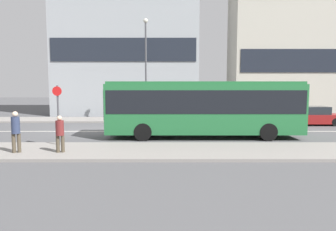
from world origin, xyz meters
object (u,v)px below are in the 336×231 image
Objects in this scene: bus_stop_sign at (57,111)px; city_bus at (202,105)px; pedestrian_near_stop at (14,129)px; street_lamp at (145,60)px; pedestrian_down_pavement at (59,132)px; parked_car_0 at (311,116)px.

city_bus is at bearing 21.89° from bus_stop_sign.
city_bus reaches higher than bus_stop_sign.
city_bus is at bearing 5.01° from pedestrian_near_stop.
city_bus reaches higher than pedestrian_near_stop.
city_bus is 1.34× the size of street_lamp.
pedestrian_down_pavement is at bearing -143.17° from city_bus.
parked_car_0 is at bearing 20.36° from pedestrian_down_pavement.
bus_stop_sign is 0.35× the size of street_lamp.
pedestrian_down_pavement is (-6.59, -4.53, -0.83)m from city_bus.
street_lamp is (2.80, 11.76, 3.99)m from pedestrian_down_pavement.
pedestrian_near_stop is (-8.43, -4.58, -0.71)m from city_bus.
city_bus is 3.84× the size of bus_stop_sign.
pedestrian_down_pavement reaches higher than parked_car_0.
pedestrian_near_stop reaches higher than parked_car_0.
street_lamp is at bearing 45.03° from pedestrian_near_stop.
bus_stop_sign is at bearing -155.78° from city_bus.
bus_stop_sign is at bearing -108.79° from street_lamp.
pedestrian_near_stop is at bearing -149.78° from parked_car_0.
parked_car_0 is 1.47× the size of bus_stop_sign.
bus_stop_sign is (-7.24, -2.91, -0.05)m from city_bus.
parked_car_0 is 13.58m from street_lamp.
city_bus is 8.04m from pedestrian_down_pavement.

